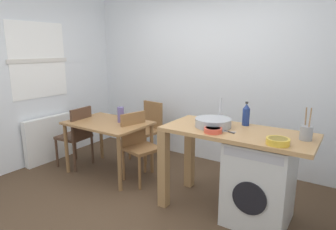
% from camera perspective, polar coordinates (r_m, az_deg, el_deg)
% --- Properties ---
extents(ground_plane, '(5.46, 5.46, 0.00)m').
position_cam_1_polar(ground_plane, '(3.44, -5.76, -17.32)').
color(ground_plane, '#4C3826').
extents(wall_back, '(4.60, 0.10, 2.70)m').
position_cam_1_polar(wall_back, '(4.47, 8.25, 7.99)').
color(wall_back, silver).
rests_on(wall_back, ground_plane).
extents(wall_window_side, '(0.12, 3.80, 2.70)m').
position_cam_1_polar(wall_window_side, '(4.67, -27.24, 6.93)').
color(wall_window_side, silver).
rests_on(wall_window_side, ground_plane).
extents(radiator, '(0.10, 0.80, 0.70)m').
position_cam_1_polar(radiator, '(4.90, -22.26, -4.38)').
color(radiator, white).
rests_on(radiator, ground_plane).
extents(dining_table, '(1.10, 0.76, 0.74)m').
position_cam_1_polar(dining_table, '(4.10, -11.65, -2.66)').
color(dining_table, '#9E7042').
rests_on(dining_table, ground_plane).
extents(chair_person_seat, '(0.43, 0.43, 0.90)m').
position_cam_1_polar(chair_person_seat, '(4.47, -17.39, -3.48)').
color(chair_person_seat, '#4C3323').
rests_on(chair_person_seat, ground_plane).
extents(chair_opposite, '(0.49, 0.49, 0.90)m').
position_cam_1_polar(chair_opposite, '(3.88, -5.81, -5.46)').
color(chair_opposite, olive).
rests_on(chair_opposite, ground_plane).
extents(chair_spare_by_wall, '(0.45, 0.45, 0.90)m').
position_cam_1_polar(chair_spare_by_wall, '(4.63, -3.83, -2.35)').
color(chair_spare_by_wall, olive).
rests_on(chair_spare_by_wall, ground_plane).
extents(kitchen_counter, '(1.50, 0.68, 0.92)m').
position_cam_1_polar(kitchen_counter, '(3.14, 9.56, -5.20)').
color(kitchen_counter, tan).
rests_on(kitchen_counter, ground_plane).
extents(washing_machine, '(0.60, 0.61, 0.86)m').
position_cam_1_polar(washing_machine, '(3.12, 17.46, -12.36)').
color(washing_machine, silver).
rests_on(washing_machine, ground_plane).
extents(sink_basin, '(0.38, 0.38, 0.09)m').
position_cam_1_polar(sink_basin, '(3.10, 8.84, -1.48)').
color(sink_basin, '#9EA0A5').
rests_on(sink_basin, kitchen_counter).
extents(tap, '(0.02, 0.02, 0.28)m').
position_cam_1_polar(tap, '(3.24, 10.23, 0.82)').
color(tap, '#B2B2B7').
rests_on(tap, kitchen_counter).
extents(bottle_tall_green, '(0.08, 0.08, 0.26)m').
position_cam_1_polar(bottle_tall_green, '(3.22, 15.06, 0.05)').
color(bottle_tall_green, navy).
rests_on(bottle_tall_green, kitchen_counter).
extents(mixing_bowl, '(0.18, 0.18, 0.05)m').
position_cam_1_polar(mixing_bowl, '(2.90, 8.82, -2.90)').
color(mixing_bowl, '#D84C38').
rests_on(mixing_bowl, kitchen_counter).
extents(utensil_crock, '(0.11, 0.11, 0.30)m').
position_cam_1_polar(utensil_crock, '(2.91, 25.47, -3.12)').
color(utensil_crock, gray).
rests_on(utensil_crock, kitchen_counter).
extents(colander, '(0.20, 0.20, 0.06)m').
position_cam_1_polar(colander, '(2.69, 20.74, -4.79)').
color(colander, gold).
rests_on(colander, kitchen_counter).
extents(vase, '(0.09, 0.09, 0.21)m').
position_cam_1_polar(vase, '(4.02, -9.26, 0.08)').
color(vase, slate).
rests_on(vase, dining_table).
extents(scissors, '(0.15, 0.06, 0.01)m').
position_cam_1_polar(scissors, '(2.95, 11.74, -3.22)').
color(scissors, '#B2B2B7').
rests_on(scissors, kitchen_counter).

